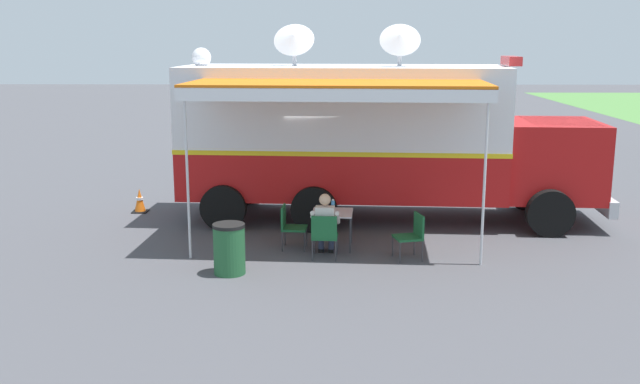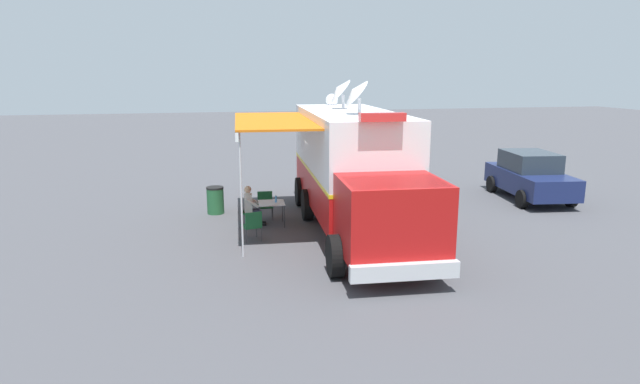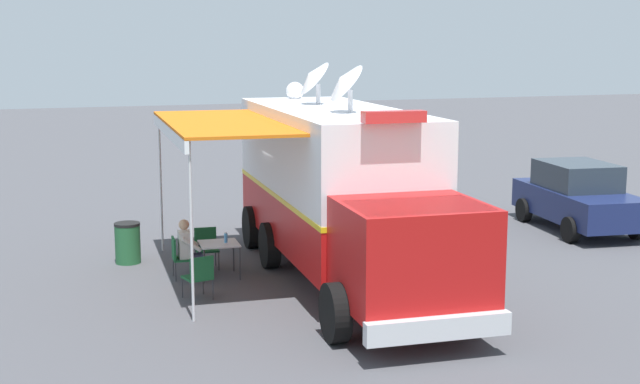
{
  "view_description": "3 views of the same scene",
  "coord_description": "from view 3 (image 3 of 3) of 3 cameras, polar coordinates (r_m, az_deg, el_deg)",
  "views": [
    {
      "loc": [
        16.26,
        -0.33,
        4.09
      ],
      "look_at": [
        2.03,
        -0.48,
        1.05
      ],
      "focal_mm": 40.3,
      "sensor_mm": 36.0,
      "label": 1
    },
    {
      "loc": [
        4.42,
        15.79,
        4.65
      ],
      "look_at": [
        1.1,
        0.75,
        1.21
      ],
      "focal_mm": 30.13,
      "sensor_mm": 36.0,
      "label": 2
    },
    {
      "loc": [
        6.36,
        17.31,
        4.9
      ],
      "look_at": [
        0.11,
        -0.46,
        1.64
      ],
      "focal_mm": 49.31,
      "sensor_mm": 36.0,
      "label": 3
    }
  ],
  "objects": [
    {
      "name": "ground_plane",
      "position": [
        19.08,
        0.76,
        -5.06
      ],
      "size": [
        100.0,
        100.0,
        0.0
      ],
      "primitive_type": "plane",
      "color": "#47474C"
    },
    {
      "name": "seated_responder",
      "position": [
        18.48,
        -8.52,
        -3.57
      ],
      "size": [
        0.68,
        0.58,
        1.25
      ],
      "color": "silver",
      "rests_on": "ground"
    },
    {
      "name": "trash_bin",
      "position": [
        20.01,
        -12.37,
        -3.24
      ],
      "size": [
        0.57,
        0.57,
        0.91
      ],
      "color": "#235B33",
      "rests_on": "ground"
    },
    {
      "name": "lot_stripe",
      "position": [
        21.73,
        6.04,
        -3.26
      ],
      "size": [
        0.43,
        4.8,
        0.01
      ],
      "primitive_type": "cube",
      "rotation": [
        0.0,
        0.0,
        -0.07
      ],
      "color": "silver",
      "rests_on": "ground"
    },
    {
      "name": "folding_table",
      "position": [
        18.47,
        -6.57,
        -3.47
      ],
      "size": [
        0.85,
        0.85,
        0.73
      ],
      "color": "silver",
      "rests_on": "ground"
    },
    {
      "name": "folding_chair_beside_table",
      "position": [
        19.29,
        -7.39,
        -3.4
      ],
      "size": [
        0.51,
        0.51,
        0.87
      ],
      "color": "#19562D",
      "rests_on": "ground"
    },
    {
      "name": "folding_chair_spare_by_truck",
      "position": [
        16.92,
        -7.83,
        -5.29
      ],
      "size": [
        0.58,
        0.58,
        0.87
      ],
      "color": "#19562D",
      "rests_on": "ground"
    },
    {
      "name": "command_truck",
      "position": [
        17.96,
        1.35,
        0.36
      ],
      "size": [
        5.22,
        9.63,
        4.53
      ],
      "color": "#B71414",
      "rests_on": "ground"
    },
    {
      "name": "car_behind_truck",
      "position": [
        23.86,
        16.39,
        -0.28
      ],
      "size": [
        2.4,
        4.39,
        1.76
      ],
      "color": "navy",
      "rests_on": "ground"
    },
    {
      "name": "traffic_cone",
      "position": [
        23.66,
        -2.09,
        -1.45
      ],
      "size": [
        0.36,
        0.36,
        0.58
      ],
      "color": "black",
      "rests_on": "ground"
    },
    {
      "name": "folding_chair_at_table",
      "position": [
        18.5,
        -9.09,
        -4.02
      ],
      "size": [
        0.51,
        0.51,
        0.87
      ],
      "color": "#19562D",
      "rests_on": "ground"
    },
    {
      "name": "water_bottle",
      "position": [
        18.45,
        -6.13,
        -2.96
      ],
      "size": [
        0.07,
        0.07,
        0.22
      ],
      "color": "#4C99D8",
      "rests_on": "folding_table"
    }
  ]
}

